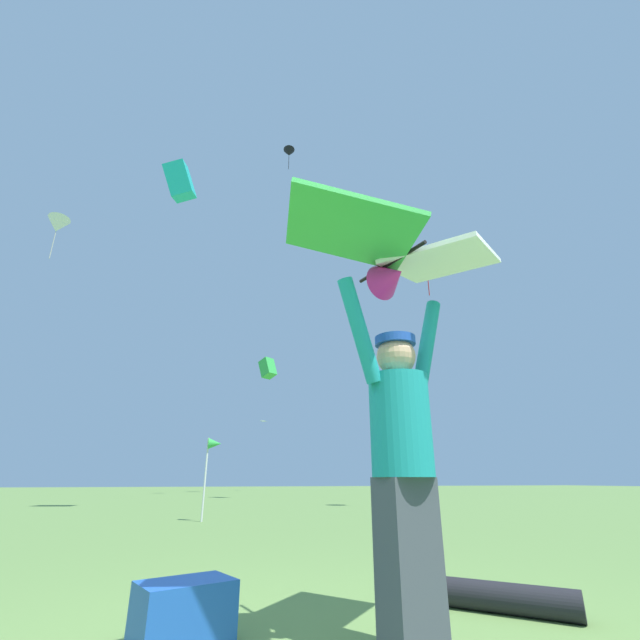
% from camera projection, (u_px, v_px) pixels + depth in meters
% --- Properties ---
extents(kite_flyer_person, '(0.80, 0.42, 1.92)m').
position_uv_depth(kite_flyer_person, '(402.00, 454.00, 2.37)').
color(kite_flyer_person, '#424751').
rests_on(kite_flyer_person, ground).
extents(held_stunt_kite, '(1.63, 1.06, 0.39)m').
position_uv_depth(held_stunt_kite, '(397.00, 255.00, 2.74)').
color(held_stunt_kite, black).
extents(distant_kite_red_mid_left, '(0.99, 1.01, 1.61)m').
position_uv_depth(distant_kite_red_mid_left, '(426.00, 263.00, 15.05)').
color(distant_kite_red_mid_left, red).
extents(distant_kite_green_far_center, '(0.94, 1.02, 1.05)m').
position_uv_depth(distant_kite_green_far_center, '(268.00, 368.00, 21.58)').
color(distant_kite_green_far_center, green).
extents(distant_kite_white_overhead_distant, '(1.10, 1.16, 1.95)m').
position_uv_depth(distant_kite_white_overhead_distant, '(57.00, 225.00, 18.01)').
color(distant_kite_white_overhead_distant, white).
extents(distant_kite_purple_low_right, '(1.68, 1.54, 2.66)m').
position_uv_depth(distant_kite_purple_low_right, '(295.00, 218.00, 32.31)').
color(distant_kite_purple_low_right, purple).
extents(distant_kite_teal_high_right, '(1.22, 1.10, 1.46)m').
position_uv_depth(distant_kite_teal_high_right, '(180.00, 181.00, 14.76)').
color(distant_kite_teal_high_right, '#19B2AD').
extents(distant_kite_black_low_left, '(1.04, 1.11, 1.71)m').
position_uv_depth(distant_kite_black_low_left, '(289.00, 153.00, 28.74)').
color(distant_kite_black_low_left, black).
extents(distant_kite_white_mid_right, '(0.51, 0.51, 0.07)m').
position_uv_depth(distant_kite_white_mid_right, '(263.00, 421.00, 35.55)').
color(distant_kite_white_mid_right, white).
extents(cooler_box, '(0.56, 0.47, 0.30)m').
position_uv_depth(cooler_box, '(183.00, 613.00, 2.27)').
color(cooler_box, '#1E51B2').
rests_on(cooler_box, ground).
extents(spare_kite_bag, '(0.85, 0.86, 0.18)m').
position_uv_depth(spare_kite_bag, '(493.00, 597.00, 2.83)').
color(spare_kite_bag, black).
rests_on(spare_kite_bag, ground).
extents(marker_flag, '(0.30, 0.24, 1.67)m').
position_uv_depth(marker_flag, '(213.00, 448.00, 9.42)').
color(marker_flag, silver).
rests_on(marker_flag, ground).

